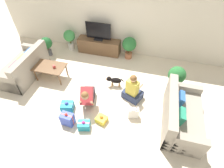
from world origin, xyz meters
TOP-DOWN VIEW (x-y plane):
  - ground_plane at (0.00, 0.00)m, footprint 16.00×16.00m
  - wall_back at (0.00, 2.63)m, footprint 8.40×0.06m
  - sofa_left at (-2.41, 0.52)m, footprint 0.88×1.71m
  - sofa_right at (2.41, -0.13)m, footprint 0.88×1.71m
  - coffee_table at (-1.53, 0.60)m, footprint 0.95×0.61m
  - tv_console at (-0.48, 2.35)m, footprint 1.57×0.42m
  - tv at (-0.48, 2.35)m, footprint 0.90×0.20m
  - potted_plant_corner_right at (2.26, 1.07)m, footprint 0.50×0.50m
  - potted_plant_back_right at (0.65, 2.30)m, footprint 0.49×0.49m
  - potted_plant_back_left at (-1.62, 2.30)m, footprint 0.43×0.43m
  - potted_plant_corner_left at (-2.26, 1.72)m, footprint 0.41×0.41m
  - person_kneeling at (-0.02, -0.13)m, footprint 0.48×0.80m
  - person_sitting at (1.12, 0.40)m, footprint 0.64×0.60m
  - dog at (0.50, 0.75)m, footprint 0.55×0.20m
  - gift_box_a at (-0.30, -0.85)m, footprint 0.33×0.24m
  - gift_box_b at (0.50, -0.58)m, footprint 0.32×0.31m
  - gift_box_c at (-0.51, -0.44)m, footprint 0.38×0.33m
  - gift_box_d at (0.14, -0.88)m, footprint 0.33×0.28m
  - gift_bag_a at (1.26, -0.23)m, footprint 0.29×0.20m
  - mug at (-1.35, 0.58)m, footprint 0.12×0.08m

SIDE VIEW (x-z plane):
  - ground_plane at x=0.00m, z-range 0.00..0.00m
  - gift_box_b at x=0.50m, z-range -0.03..0.19m
  - gift_box_d at x=0.14m, z-range -0.03..0.25m
  - gift_box_c at x=-0.51m, z-range -0.03..0.26m
  - gift_bag_a at x=1.26m, z-range -0.01..0.33m
  - gift_box_a at x=-0.30m, z-range -0.03..0.39m
  - dog at x=0.50m, z-range 0.06..0.40m
  - tv_console at x=-0.48m, z-range 0.00..0.55m
  - sofa_right at x=2.41m, z-range -0.12..0.75m
  - sofa_left at x=-2.41m, z-range -0.12..0.75m
  - person_sitting at x=1.12m, z-range -0.13..0.77m
  - person_kneeling at x=-0.02m, z-range -0.05..0.73m
  - coffee_table at x=-1.53m, z-range 0.18..0.65m
  - potted_plant_corner_left at x=-2.26m, z-range 0.10..0.82m
  - potted_plant_corner_right at x=2.26m, z-range 0.08..0.90m
  - potted_plant_back_left at x=-1.62m, z-range 0.12..0.90m
  - mug at x=-1.35m, z-range 0.47..0.56m
  - potted_plant_back_right at x=0.65m, z-range 0.12..0.94m
  - tv at x=-0.48m, z-range 0.52..1.17m
  - wall_back at x=0.00m, z-range 0.00..2.60m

